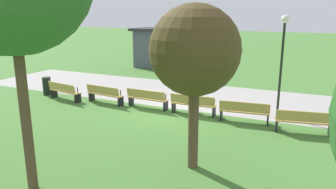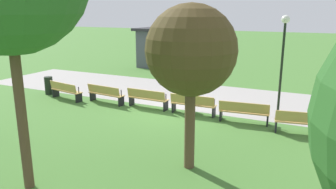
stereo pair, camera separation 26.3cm
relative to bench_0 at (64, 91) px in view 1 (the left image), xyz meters
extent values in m
plane|color=#477A33|center=(5.49, 0.56, -0.48)|extent=(120.00, 120.00, 0.00)
cube|color=#A39E99|center=(5.49, 3.66, -0.48)|extent=(25.22, 5.46, 0.01)
cube|color=tan|center=(0.01, 0.07, -0.03)|extent=(1.98, 0.78, 0.04)
cube|color=tan|center=(-0.02, -0.13, 0.21)|extent=(1.92, 0.45, 0.40)
cube|color=black|center=(-0.88, 0.23, -0.26)|extent=(0.13, 0.38, 0.43)
cylinder|color=black|center=(-0.87, 0.25, 0.13)|extent=(0.05, 0.05, 0.30)
cube|color=black|center=(0.90, -0.09, -0.26)|extent=(0.13, 0.38, 0.43)
cylinder|color=black|center=(0.91, -0.07, 0.13)|extent=(0.05, 0.05, 0.30)
cube|color=tan|center=(2.19, 0.38, -0.03)|extent=(1.97, 0.64, 0.04)
cube|color=tan|center=(2.17, 0.18, 0.21)|extent=(1.93, 0.31, 0.40)
cube|color=black|center=(1.29, 0.48, -0.26)|extent=(0.10, 0.38, 0.43)
cylinder|color=black|center=(1.29, 0.50, 0.13)|extent=(0.05, 0.05, 0.30)
cube|color=black|center=(3.09, 0.29, -0.26)|extent=(0.10, 0.38, 0.43)
cylinder|color=black|center=(3.09, 0.31, 0.13)|extent=(0.05, 0.05, 0.30)
cube|color=tan|center=(4.39, 0.54, -0.03)|extent=(1.94, 0.51, 0.04)
cube|color=tan|center=(4.38, 0.34, 0.21)|extent=(1.93, 0.17, 0.40)
cube|color=black|center=(3.48, 0.57, -0.26)|extent=(0.07, 0.38, 0.43)
cylinder|color=black|center=(3.49, 0.59, 0.13)|extent=(0.05, 0.05, 0.30)
cube|color=black|center=(5.29, 0.51, -0.26)|extent=(0.07, 0.38, 0.43)
cylinder|color=black|center=(5.29, 0.53, 0.13)|extent=(0.05, 0.05, 0.30)
cube|color=tan|center=(6.59, 0.54, -0.03)|extent=(1.94, 0.51, 0.04)
cube|color=tan|center=(6.60, 0.34, 0.21)|extent=(1.93, 0.17, 0.40)
cube|color=black|center=(5.69, 0.51, -0.26)|extent=(0.07, 0.38, 0.43)
cylinder|color=black|center=(5.69, 0.53, 0.13)|extent=(0.05, 0.05, 0.30)
cube|color=black|center=(7.50, 0.57, -0.26)|extent=(0.07, 0.38, 0.43)
cylinder|color=black|center=(7.50, 0.59, 0.13)|extent=(0.05, 0.05, 0.30)
cube|color=tan|center=(8.79, 0.38, -0.03)|extent=(1.97, 0.64, 0.04)
cube|color=tan|center=(8.81, 0.18, 0.21)|extent=(1.93, 0.31, 0.40)
cube|color=black|center=(7.89, 0.29, -0.26)|extent=(0.10, 0.38, 0.43)
cylinder|color=black|center=(7.89, 0.31, 0.13)|extent=(0.05, 0.05, 0.30)
cube|color=black|center=(9.69, 0.48, -0.26)|extent=(0.10, 0.38, 0.43)
cylinder|color=black|center=(9.69, 0.50, 0.13)|extent=(0.05, 0.05, 0.30)
cube|color=tan|center=(10.97, 0.07, -0.03)|extent=(1.98, 0.78, 0.04)
cube|color=tan|center=(11.00, -0.13, 0.21)|extent=(1.92, 0.45, 0.40)
cube|color=black|center=(10.08, -0.09, -0.26)|extent=(0.13, 0.38, 0.43)
cylinder|color=black|center=(10.07, -0.07, 0.13)|extent=(0.05, 0.05, 0.30)
cube|color=black|center=(11.86, 0.23, -0.26)|extent=(0.13, 0.38, 0.43)
cylinder|color=black|center=(11.86, 0.25, 0.13)|extent=(0.05, 0.05, 0.30)
cube|color=#4C4238|center=(6.41, 0.51, 0.22)|extent=(0.33, 0.21, 0.50)
sphere|color=tan|center=(6.41, 0.53, 0.61)|extent=(0.22, 0.22, 0.22)
cylinder|color=#23232D|center=(6.32, 0.69, -0.05)|extent=(0.14, 0.36, 0.13)
cylinder|color=#23232D|center=(6.31, 0.87, -0.26)|extent=(0.11, 0.11, 0.43)
cylinder|color=#23232D|center=(6.50, 0.70, -0.05)|extent=(0.14, 0.36, 0.13)
cylinder|color=#23232D|center=(6.49, 0.88, -0.26)|extent=(0.11, 0.11, 0.43)
cylinder|color=brown|center=(5.09, -6.84, 1.50)|extent=(0.24, 0.24, 3.96)
cylinder|color=brown|center=(8.30, -4.08, 0.78)|extent=(0.29, 0.29, 2.53)
sphere|color=#4C3D1E|center=(8.30, -4.08, 2.83)|extent=(2.42, 2.42, 2.42)
cylinder|color=black|center=(9.88, 1.81, 1.44)|extent=(0.10, 0.10, 3.84)
sphere|color=white|center=(9.88, 1.81, 3.51)|extent=(0.32, 0.32, 0.32)
cylinder|color=black|center=(-1.59, 0.49, -0.01)|extent=(0.42, 0.42, 0.94)
cube|color=#4C515B|center=(-0.25, 10.69, 0.93)|extent=(3.10, 2.37, 2.81)
cube|color=#28282D|center=(-0.25, 10.69, 2.43)|extent=(3.64, 2.91, 0.20)
camera|label=1|loc=(11.27, -12.18, 3.83)|focal=35.30mm
camera|label=2|loc=(11.51, -12.06, 3.83)|focal=35.30mm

